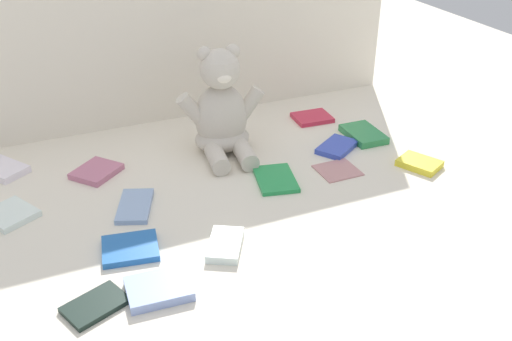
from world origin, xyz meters
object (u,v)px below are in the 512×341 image
object	(u,v)px
book_case_7	(338,170)
book_case_11	(10,214)
teddy_bear	(222,114)
book_case_4	(159,289)
book_case_5	(276,179)
book_case_8	(337,147)
book_case_3	(312,118)
book_case_9	(363,134)
book_case_12	(1,169)
book_case_13	(419,163)
book_case_2	(130,248)
book_case_10	(96,171)
book_case_6	(95,305)
book_case_0	(135,206)
book_case_1	(225,245)

from	to	relation	value
book_case_7	book_case_11	xyz separation A→B (m)	(-0.79, 0.11, 0.00)
teddy_bear	book_case_4	bearing A→B (deg)	-115.05
book_case_5	book_case_8	bearing A→B (deg)	-146.56
book_case_3	book_case_9	world-z (taller)	book_case_9
book_case_7	book_case_12	distance (m)	0.87
book_case_3	book_case_5	bearing A→B (deg)	-38.38
book_case_9	book_case_13	size ratio (longest dim) A/B	1.31
book_case_2	book_case_10	distance (m)	0.36
book_case_5	teddy_bear	bearing A→B (deg)	-61.65
book_case_7	book_case_12	bearing A→B (deg)	66.55
book_case_6	book_case_11	bearing A→B (deg)	-3.50
book_case_0	book_case_11	bearing A→B (deg)	5.04
book_case_5	book_case_13	bearing A→B (deg)	-179.89
book_case_11	book_case_12	xyz separation A→B (m)	(-0.01, 0.23, 0.00)
book_case_11	book_case_10	bearing A→B (deg)	0.70
book_case_0	book_case_8	xyz separation A→B (m)	(0.58, 0.07, 0.00)
book_case_0	book_case_2	xyz separation A→B (m)	(-0.05, -0.16, 0.00)
book_case_2	book_case_3	xyz separation A→B (m)	(0.66, 0.43, -0.00)
book_case_6	book_case_7	world-z (taller)	book_case_6
book_case_0	book_case_2	distance (m)	0.16
book_case_5	book_case_7	bearing A→B (deg)	-173.64
book_case_5	book_case_8	world-z (taller)	book_case_8
book_case_9	book_case_11	distance (m)	0.96
book_case_6	book_case_2	bearing A→B (deg)	-56.16
book_case_2	book_case_5	xyz separation A→B (m)	(0.40, 0.14, -0.00)
teddy_bear	book_case_3	size ratio (longest dim) A/B	2.65
teddy_bear	book_case_2	xyz separation A→B (m)	(-0.34, -0.35, -0.10)
book_case_4	book_case_7	world-z (taller)	book_case_4
book_case_1	book_case_13	bearing A→B (deg)	-138.38
book_case_12	book_case_13	bearing A→B (deg)	123.58
book_case_3	book_case_4	xyz separation A→B (m)	(-0.64, -0.58, 0.00)
book_case_3	book_case_5	distance (m)	0.39
teddy_bear	book_case_11	world-z (taller)	teddy_bear
book_case_5	book_case_10	world-z (taller)	book_case_10
book_case_3	book_case_8	xyz separation A→B (m)	(-0.03, -0.20, 0.00)
teddy_bear	book_case_1	xyz separation A→B (m)	(-0.15, -0.42, -0.10)
teddy_bear	book_case_8	distance (m)	0.33
teddy_bear	book_case_9	bearing A→B (deg)	-5.10
book_case_1	book_case_3	xyz separation A→B (m)	(0.48, 0.50, -0.00)
book_case_10	book_case_13	xyz separation A→B (m)	(0.79, -0.29, 0.00)
book_case_13	book_case_1	bearing A→B (deg)	165.47
book_case_5	book_case_8	xyz separation A→B (m)	(0.23, 0.09, 0.00)
book_case_4	book_case_8	world-z (taller)	book_case_4
book_case_2	book_case_8	world-z (taller)	same
book_case_1	book_case_5	distance (m)	0.30
book_case_1	book_case_9	size ratio (longest dim) A/B	0.83
book_case_4	book_case_11	bearing A→B (deg)	-143.97
book_case_8	book_case_11	size ratio (longest dim) A/B	1.12
book_case_7	book_case_13	xyz separation A→B (m)	(0.21, -0.06, 0.01)
book_case_8	book_case_9	bearing A→B (deg)	75.47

